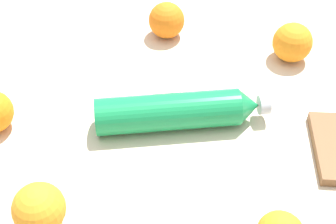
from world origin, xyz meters
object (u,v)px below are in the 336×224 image
Objects in this scene: water_bottle at (180,111)px; orange_0 at (167,20)px; orange_3 at (292,42)px; orange_2 at (39,209)px.

orange_0 reaches higher than water_bottle.
orange_2 is at bearing -146.37° from orange_3.
orange_2 is 0.59m from orange_3.
orange_3 is (0.49, 0.33, 0.00)m from orange_2.
orange_0 is at bearing 60.53° from orange_2.
orange_0 is 0.96× the size of orange_3.
water_bottle is 0.28m from orange_0.
orange_0 is at bearing 88.74° from water_bottle.
water_bottle is 3.98× the size of orange_2.
orange_0 and orange_2 have the same top height.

